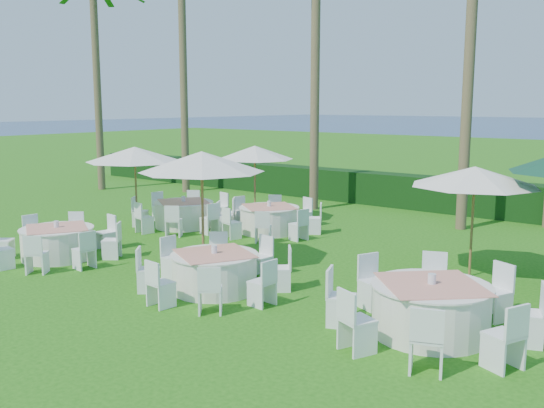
{
  "coord_description": "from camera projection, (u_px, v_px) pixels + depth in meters",
  "views": [
    {
      "loc": [
        9.62,
        -8.45,
        3.79
      ],
      "look_at": [
        0.36,
        3.35,
        1.3
      ],
      "focal_mm": 40.0,
      "sensor_mm": 36.0,
      "label": 1
    }
  ],
  "objects": [
    {
      "name": "ground",
      "position": [
        163.0,
        282.0,
        13.04
      ],
      "size": [
        120.0,
        120.0,
        0.0
      ],
      "primitive_type": "plane",
      "color": "#1D5F10",
      "rests_on": "ground"
    },
    {
      "name": "hedge",
      "position": [
        410.0,
        191.0,
        22.25
      ],
      "size": [
        34.0,
        1.0,
        1.2
      ],
      "primitive_type": "cube",
      "color": "black",
      "rests_on": "ground"
    },
    {
      "name": "banquet_table_a",
      "position": [
        57.0,
        242.0,
        14.96
      ],
      "size": [
        3.12,
        3.12,
        0.94
      ],
      "color": "silver",
      "rests_on": "ground"
    },
    {
      "name": "banquet_table_b",
      "position": [
        215.0,
        271.0,
        12.36
      ],
      "size": [
        3.14,
        3.14,
        0.95
      ],
      "color": "silver",
      "rests_on": "ground"
    },
    {
      "name": "banquet_table_c",
      "position": [
        431.0,
        308.0,
        10.0
      ],
      "size": [
        3.38,
        3.38,
        1.04
      ],
      "color": "silver",
      "rests_on": "ground"
    },
    {
      "name": "banquet_table_d",
      "position": [
        184.0,
        213.0,
        18.8
      ],
      "size": [
        3.21,
        3.21,
        0.97
      ],
      "color": "silver",
      "rests_on": "ground"
    },
    {
      "name": "banquet_table_e",
      "position": [
        269.0,
        219.0,
        17.99
      ],
      "size": [
        3.11,
        3.11,
        0.95
      ],
      "color": "silver",
      "rests_on": "ground"
    },
    {
      "name": "umbrella_a",
      "position": [
        135.0,
        154.0,
        17.84
      ],
      "size": [
        2.86,
        2.86,
        2.54
      ],
      "color": "brown",
      "rests_on": "ground"
    },
    {
      "name": "umbrella_b",
      "position": [
        202.0,
        162.0,
        13.74
      ],
      "size": [
        2.88,
        2.88,
        2.73
      ],
      "color": "brown",
      "rests_on": "ground"
    },
    {
      "name": "umbrella_c",
      "position": [
        255.0,
        153.0,
        19.21
      ],
      "size": [
        2.47,
        2.47,
        2.48
      ],
      "color": "brown",
      "rests_on": "ground"
    },
    {
      "name": "umbrella_d",
      "position": [
        475.0,
        176.0,
        13.08
      ],
      "size": [
        2.78,
        2.78,
        2.45
      ],
      "color": "brown",
      "rests_on": "ground"
    },
    {
      "name": "palm_a",
      "position": [
        183.0,
        59.0,
        25.42
      ],
      "size": [
        4.27,
        4.36,
        10.33
      ],
      "color": "brown",
      "rests_on": "ground"
    },
    {
      "name": "palm_b",
      "position": [
        315.0,
        51.0,
        21.14
      ],
      "size": [
        4.37,
        4.26,
        10.27
      ],
      "color": "brown",
      "rests_on": "ground"
    },
    {
      "name": "palm_c",
      "position": [
        471.0,
        36.0,
        17.6
      ],
      "size": [
        4.37,
        4.26,
        10.53
      ],
      "color": "brown",
      "rests_on": "ground"
    },
    {
      "name": "palm_f",
      "position": [
        97.0,
        74.0,
        26.29
      ],
      "size": [
        4.41,
        4.03,
        9.19
      ],
      "color": "brown",
      "rests_on": "ground"
    }
  ]
}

